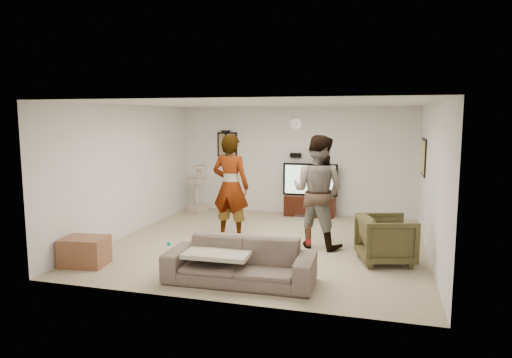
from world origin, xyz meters
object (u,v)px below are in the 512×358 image
(tv, at_px, (310,180))
(floor_lamp, at_px, (226,171))
(side_table, at_px, (85,251))
(person_right, at_px, (318,192))
(sofa, at_px, (240,261))
(armchair, at_px, (386,239))
(tv_stand, at_px, (310,206))
(cat_tree, at_px, (197,189))
(beer_bottle, at_px, (308,236))
(person_left, at_px, (231,187))

(tv, xyz_separation_m, floor_lamp, (-2.02, -0.05, 0.13))
(side_table, bearing_deg, person_right, 31.21)
(tv, xyz_separation_m, sofa, (-0.26, -4.53, -0.54))
(sofa, distance_m, armchair, 2.42)
(tv_stand, distance_m, cat_tree, 2.68)
(floor_lamp, xyz_separation_m, beer_bottle, (2.70, -4.48, -0.25))
(tv, bearing_deg, armchair, -61.44)
(sofa, height_order, armchair, armchair)
(beer_bottle, bearing_deg, armchair, 55.28)
(floor_lamp, height_order, side_table, floor_lamp)
(beer_bottle, bearing_deg, floor_lamp, 121.13)
(side_table, bearing_deg, cat_tree, 87.85)
(floor_lamp, distance_m, side_table, 4.55)
(sofa, relative_size, armchair, 2.51)
(tv_stand, relative_size, person_left, 0.58)
(person_right, height_order, sofa, person_right)
(person_left, distance_m, side_table, 2.82)
(floor_lamp, distance_m, person_left, 2.44)
(floor_lamp, height_order, person_left, person_left)
(floor_lamp, xyz_separation_m, side_table, (-0.77, -4.42, -0.76))
(tv_stand, xyz_separation_m, person_left, (-1.13, -2.32, 0.74))
(cat_tree, bearing_deg, armchair, -31.99)
(cat_tree, xyz_separation_m, armchair, (4.31, -2.69, -0.20))
(person_right, xyz_separation_m, beer_bottle, (0.17, -2.05, -0.26))
(tv_stand, bearing_deg, person_left, -115.99)
(floor_lamp, distance_m, cat_tree, 0.81)
(tv, distance_m, armchair, 3.56)
(tv_stand, height_order, sofa, sofa)
(person_left, distance_m, sofa, 2.47)
(tv, distance_m, person_left, 2.59)
(beer_bottle, distance_m, side_table, 3.51)
(tv, bearing_deg, person_left, -115.99)
(person_right, xyz_separation_m, sofa, (-0.77, -2.05, -0.68))
(cat_tree, distance_m, person_left, 2.47)
(person_right, bearing_deg, side_table, 48.62)
(tv_stand, bearing_deg, tv, 0.00)
(person_left, bearing_deg, person_right, 179.35)
(tv, distance_m, beer_bottle, 4.59)
(floor_lamp, relative_size, beer_bottle, 7.80)
(sofa, bearing_deg, beer_bottle, -1.59)
(floor_lamp, relative_size, person_right, 0.99)
(floor_lamp, height_order, cat_tree, floor_lamp)
(floor_lamp, bearing_deg, cat_tree, -150.30)
(sofa, bearing_deg, armchair, 34.93)
(side_table, bearing_deg, tv, 58.16)
(tv_stand, height_order, beer_bottle, beer_bottle)
(person_left, bearing_deg, sofa, 116.39)
(tv_stand, xyz_separation_m, cat_tree, (-2.63, -0.40, 0.33))
(tv, xyz_separation_m, person_right, (0.52, -2.48, 0.14))
(sofa, xyz_separation_m, side_table, (-2.53, 0.05, -0.08))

